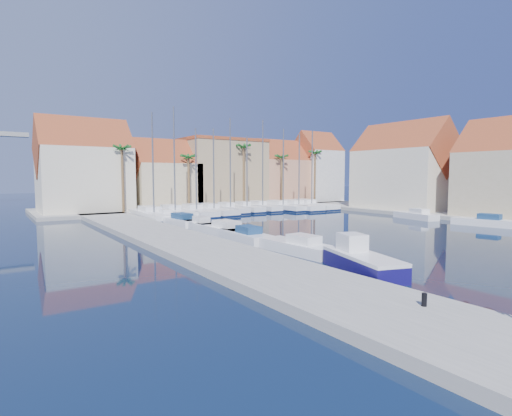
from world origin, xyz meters
The scene contains 36 objects.
ground centered at (0.00, 0.00, 0.00)m, with size 260.00×260.00×0.00m, color black.
quay_west centered at (-9.00, 13.50, 0.25)m, with size 6.00×77.00×0.50m, color gray.
shore_north centered at (10.00, 48.00, 0.25)m, with size 54.00×16.00×0.50m, color gray.
shore_east centered at (32.00, 15.00, 0.25)m, with size 12.00×60.00×0.50m, color gray.
bollard centered at (-7.76, -5.64, 0.76)m, with size 0.21×0.21×0.53m, color black.
fishing_boat centered at (-3.96, 0.88, 0.71)m, with size 3.76×6.39×2.12m.
motorboat_west_0 centered at (-3.25, 7.33, 0.51)m, with size 2.37×6.58×1.40m.
motorboat_west_1 centered at (-3.69, 13.77, 0.51)m, with size 2.25×6.27×1.40m.
motorboat_west_2 centered at (-3.33, 18.34, 0.51)m, with size 2.76×7.58×1.40m.
motorboat_west_3 centered at (-3.55, 22.92, 0.51)m, with size 1.87×5.39×1.40m.
motorboat_west_4 centered at (-3.81, 27.51, 0.51)m, with size 2.77×7.09×1.40m.
motorboat_west_5 centered at (-3.42, 33.11, 0.51)m, with size 1.98×5.30×1.40m.
motorboat_west_6 centered at (-3.88, 38.18, 0.51)m, with size 2.74×6.73×1.40m.
motorboat_east_0 centered at (24.02, 7.71, 0.51)m, with size 3.05×6.50×1.40m.
motorboat_east_1 centered at (23.98, 16.19, 0.51)m, with size 3.09×6.32×1.40m.
sailboat_0 centered at (-4.23, 35.29, 0.57)m, with size 3.44×11.87×13.53m.
sailboat_1 centered at (-0.92, 36.29, 0.61)m, with size 2.87×10.12×14.69m.
sailboat_2 centered at (2.01, 35.76, 0.57)m, with size 3.60×10.99×11.99m.
sailboat_3 centered at (4.76, 35.93, 0.57)m, with size 3.26×10.61×12.15m.
sailboat_4 centered at (8.01, 36.71, 0.65)m, with size 2.52×8.34×13.97m.
sailboat_5 centered at (10.99, 36.77, 0.60)m, with size 2.30×8.19×11.55m.
sailboat_6 centered at (13.96, 36.89, 0.64)m, with size 2.27×8.56×14.15m.
sailboat_7 centered at (17.28, 36.08, 0.59)m, with size 3.05×10.30×12.91m.
sailboat_8 centered at (19.97, 35.36, 0.57)m, with size 3.76×11.29×12.27m.
sailboat_9 centered at (22.91, 35.64, 0.57)m, with size 3.24×11.64×12.90m.
building_0 centered at (-10.00, 47.00, 6.52)m, with size 12.30×9.00×13.50m.
building_1 centered at (2.00, 47.00, 5.30)m, with size 10.30×8.00×11.00m.
building_2 centered at (13.00, 48.00, 6.26)m, with size 14.20×10.20×11.50m.
building_3 centered at (25.00, 47.00, 5.86)m, with size 10.30×8.00×12.00m.
building_4 centered at (34.00, 46.00, 6.97)m, with size 8.30×8.00×14.00m.
building_6 centered at (32.00, 24.00, 6.52)m, with size 9.00×14.30×13.50m.
palm_0 centered at (-6.00, 42.00, 9.08)m, with size 2.60×2.60×10.15m.
palm_1 centered at (4.00, 42.00, 8.14)m, with size 2.60×2.60×9.15m.
palm_2 centered at (14.00, 42.00, 10.02)m, with size 2.60×2.60×11.15m.
palm_3 centered at (22.00, 42.00, 8.61)m, with size 2.60×2.60×9.65m.
palm_4 centered at (30.00, 42.00, 9.55)m, with size 2.60×2.60×10.65m.
Camera 1 is at (-21.83, -14.62, 5.64)m, focal length 28.00 mm.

